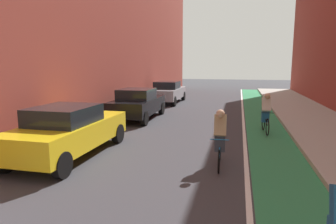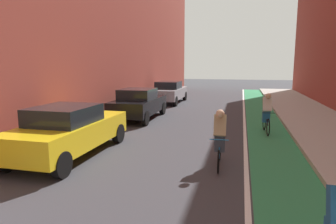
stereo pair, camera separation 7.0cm
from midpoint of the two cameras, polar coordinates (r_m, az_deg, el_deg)
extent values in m
plane|color=#38383D|center=(12.34, 3.59, -3.69)|extent=(86.09, 86.09, 0.00)
cube|color=#2D8451|center=(14.18, 17.71, -2.43)|extent=(1.60, 39.13, 0.00)
cube|color=white|center=(14.14, 14.07, -2.30)|extent=(0.12, 39.13, 0.00)
cube|color=#A8A59E|center=(14.57, 27.33, -2.45)|extent=(3.28, 39.13, 0.14)
cube|color=yellow|center=(9.48, -18.43, -3.87)|extent=(1.82, 4.52, 0.70)
cube|color=black|center=(9.19, -19.35, -0.67)|extent=(1.59, 1.90, 0.55)
cylinder|color=black|center=(11.39, -17.29, -3.49)|extent=(0.22, 0.66, 0.66)
cylinder|color=black|center=(10.65, -9.73, -4.06)|extent=(0.22, 0.66, 0.66)
cylinder|color=black|center=(8.75, -28.89, -8.00)|extent=(0.22, 0.66, 0.66)
cylinder|color=black|center=(7.77, -19.86, -9.48)|extent=(0.22, 0.66, 0.66)
cube|color=black|center=(15.12, -5.84, 1.27)|extent=(1.83, 4.31, 0.70)
cube|color=black|center=(14.85, -6.14, 3.35)|extent=(1.59, 1.82, 0.55)
cylinder|color=black|center=(16.92, -6.72, 0.89)|extent=(0.23, 0.66, 0.66)
cylinder|color=black|center=(16.46, -1.38, 0.72)|extent=(0.23, 0.66, 0.66)
cylinder|color=black|center=(13.99, -11.04, -0.94)|extent=(0.23, 0.66, 0.66)
cylinder|color=black|center=(13.43, -4.68, -1.22)|extent=(0.23, 0.66, 0.66)
cube|color=#9EA0A8|center=(21.33, -0.10, 3.60)|extent=(1.77, 4.50, 0.70)
cube|color=black|center=(21.06, -0.24, 5.10)|extent=(1.56, 1.89, 0.55)
cylinder|color=black|center=(23.20, -1.06, 3.18)|extent=(0.22, 0.66, 0.66)
cylinder|color=black|center=(22.86, 2.85, 3.08)|extent=(0.22, 0.66, 0.66)
cylinder|color=black|center=(19.94, -3.48, 2.19)|extent=(0.22, 0.66, 0.66)
cylinder|color=black|center=(19.54, 1.04, 2.06)|extent=(0.22, 0.66, 0.66)
torus|color=black|center=(7.76, 9.41, -9.28)|extent=(0.06, 0.60, 0.60)
torus|color=black|center=(8.76, 9.67, -7.14)|extent=(0.06, 0.60, 0.60)
cylinder|color=#1966A5|center=(8.20, 9.59, -6.68)|extent=(0.07, 0.96, 0.33)
cylinder|color=#1966A5|center=(8.36, 9.65, -5.81)|extent=(0.04, 0.12, 0.55)
cylinder|color=#1966A5|center=(7.68, 9.54, -5.20)|extent=(0.48, 0.04, 0.02)
cube|color=#333842|center=(8.26, 9.64, -5.48)|extent=(0.29, 0.25, 0.56)
cube|color=tan|center=(8.03, 9.70, -2.53)|extent=(0.33, 0.41, 0.60)
sphere|color=tan|center=(7.82, 9.73, -0.32)|extent=(0.22, 0.22, 0.22)
cube|color=#333842|center=(8.15, 9.73, -2.22)|extent=(0.27, 0.28, 0.39)
torus|color=black|center=(12.08, 18.27, -2.79)|extent=(0.09, 0.68, 0.67)
torus|color=black|center=(13.10, 17.56, -1.85)|extent=(0.09, 0.68, 0.67)
cylinder|color=black|center=(12.55, 17.95, -1.32)|extent=(0.11, 0.96, 0.33)
cylinder|color=black|center=(12.71, 17.84, -0.81)|extent=(0.04, 0.12, 0.55)
cylinder|color=black|center=(12.06, 18.34, -0.15)|extent=(0.48, 0.06, 0.02)
cube|color=#1E598C|center=(12.63, 17.91, -0.56)|extent=(0.30, 0.26, 0.56)
cube|color=beige|center=(12.43, 18.10, 1.43)|extent=(0.35, 0.42, 0.60)
sphere|color=tan|center=(12.24, 18.29, 2.91)|extent=(0.22, 0.22, 0.22)
camera|label=1|loc=(0.03, -90.22, -0.04)|focal=31.98mm
camera|label=2|loc=(0.03, 89.78, 0.04)|focal=31.98mm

